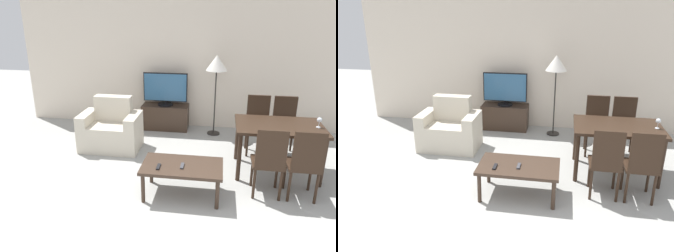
{
  "view_description": "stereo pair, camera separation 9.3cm",
  "coord_description": "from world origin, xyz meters",
  "views": [
    {
      "loc": [
        0.47,
        -2.67,
        2.32
      ],
      "look_at": [
        -0.25,
        1.87,
        0.65
      ],
      "focal_mm": 35.0,
      "sensor_mm": 36.0,
      "label": 1
    },
    {
      "loc": [
        0.57,
        -2.65,
        2.32
      ],
      "look_at": [
        -0.25,
        1.87,
        0.65
      ],
      "focal_mm": 35.0,
      "sensor_mm": 36.0,
      "label": 2
    }
  ],
  "objects": [
    {
      "name": "tv",
      "position": [
        -0.57,
        3.49,
        0.81
      ],
      "size": [
        0.86,
        0.3,
        0.64
      ],
      "color": "black",
      "rests_on": "tv_stand"
    },
    {
      "name": "tv_stand",
      "position": [
        -0.57,
        3.49,
        0.25
      ],
      "size": [
        0.91,
        0.41,
        0.49
      ],
      "color": "#38281E",
      "rests_on": "ground_plane"
    },
    {
      "name": "remote_primary",
      "position": [
        0.07,
        1.01,
        0.44
      ],
      "size": [
        0.04,
        0.15,
        0.02
      ],
      "color": "#38383D",
      "rests_on": "coffee_table"
    },
    {
      "name": "coffee_table",
      "position": [
        0.06,
        1.06,
        0.38
      ],
      "size": [
        1.03,
        0.62,
        0.43
      ],
      "color": "#38281E",
      "rests_on": "ground_plane"
    },
    {
      "name": "dining_chair_near_right",
      "position": [
        1.57,
        1.19,
        0.53
      ],
      "size": [
        0.4,
        0.4,
        0.96
      ],
      "color": "black",
      "rests_on": "ground_plane"
    },
    {
      "name": "wine_glass_left",
      "position": [
        1.87,
        1.89,
        0.85
      ],
      "size": [
        0.07,
        0.07,
        0.15
      ],
      "color": "silver",
      "rests_on": "dining_table"
    },
    {
      "name": "dining_chair_far_left",
      "position": [
        1.14,
        2.64,
        0.53
      ],
      "size": [
        0.4,
        0.4,
        0.96
      ],
      "color": "black",
      "rests_on": "ground_plane"
    },
    {
      "name": "dining_chair_near",
      "position": [
        1.14,
        1.19,
        0.53
      ],
      "size": [
        0.4,
        0.4,
        0.96
      ],
      "color": "black",
      "rests_on": "ground_plane"
    },
    {
      "name": "dining_table",
      "position": [
        1.35,
        1.92,
        0.65
      ],
      "size": [
        1.23,
        0.83,
        0.74
      ],
      "color": "black",
      "rests_on": "ground_plane"
    },
    {
      "name": "dining_chair_far",
      "position": [
        1.57,
        2.64,
        0.53
      ],
      "size": [
        0.4,
        0.4,
        0.96
      ],
      "color": "black",
      "rests_on": "ground_plane"
    },
    {
      "name": "remote_secondary",
      "position": [
        -0.23,
        0.94,
        0.44
      ],
      "size": [
        0.04,
        0.15,
        0.02
      ],
      "color": "black",
      "rests_on": "coffee_table"
    },
    {
      "name": "floor_lamp",
      "position": [
        0.41,
        3.34,
        1.32
      ],
      "size": [
        0.39,
        0.39,
        1.52
      ],
      "color": "black",
      "rests_on": "ground_plane"
    },
    {
      "name": "wall_back",
      "position": [
        0.0,
        3.77,
        1.35
      ],
      "size": [
        7.09,
        0.06,
        2.7
      ],
      "color": "beige",
      "rests_on": "ground_plane"
    },
    {
      "name": "armchair",
      "position": [
        -1.33,
        2.38,
        0.32
      ],
      "size": [
        1.0,
        0.65,
        0.88
      ],
      "color": "beige",
      "rests_on": "ground_plane"
    },
    {
      "name": "ground_plane",
      "position": [
        0.0,
        0.0,
        0.0
      ],
      "size": [
        18.0,
        18.0,
        0.0
      ],
      "primitive_type": "plane",
      "color": "#9E9E99"
    }
  ]
}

